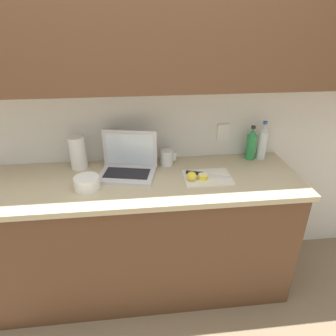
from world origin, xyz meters
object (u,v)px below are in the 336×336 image
(bottle_oil_tall, at_px, (262,142))
(paper_towel_roll, at_px, (78,153))
(lemon_half_cut, at_px, (203,177))
(bottle_green_soda, at_px, (251,144))
(laptop, at_px, (128,164))
(lemon_whole_beside, at_px, (192,176))
(cutting_board, at_px, (207,177))
(measuring_cup, at_px, (167,158))
(bowl_white, at_px, (87,183))
(knife, at_px, (200,174))

(bottle_oil_tall, bearing_deg, paper_towel_roll, -179.32)
(lemon_half_cut, bearing_deg, bottle_green_soda, 34.68)
(laptop, relative_size, lemon_whole_beside, 6.71)
(cutting_board, height_order, paper_towel_roll, paper_towel_roll)
(lemon_half_cut, bearing_deg, measuring_cup, 128.81)
(lemon_half_cut, xyz_separation_m, paper_towel_roll, (-0.79, 0.27, 0.09))
(measuring_cup, bearing_deg, laptop, -159.97)
(bottle_oil_tall, bearing_deg, bowl_white, -165.78)
(bottle_green_soda, distance_m, paper_towel_roll, 1.20)
(bottle_oil_tall, height_order, paper_towel_roll, bottle_oil_tall)
(measuring_cup, distance_m, paper_towel_roll, 0.60)
(cutting_board, height_order, bottle_oil_tall, bottle_oil_tall)
(cutting_board, xyz_separation_m, bowl_white, (-0.74, -0.05, 0.03))
(laptop, height_order, lemon_whole_beside, laptop)
(bowl_white, bearing_deg, lemon_half_cut, 1.78)
(paper_towel_roll, bearing_deg, cutting_board, -16.17)
(laptop, height_order, bottle_oil_tall, bottle_oil_tall)
(cutting_board, relative_size, bottle_oil_tall, 1.10)
(paper_towel_roll, bearing_deg, laptop, -18.50)
(cutting_board, xyz_separation_m, lemon_whole_beside, (-0.11, -0.03, 0.03))
(lemon_half_cut, bearing_deg, bottle_oil_tall, 29.96)
(bottle_green_soda, xyz_separation_m, measuring_cup, (-0.61, -0.03, -0.06))
(bowl_white, height_order, paper_towel_roll, paper_towel_roll)
(laptop, xyz_separation_m, lemon_half_cut, (0.46, -0.15, -0.04))
(laptop, xyz_separation_m, lemon_whole_beside, (0.39, -0.16, -0.03))
(knife, distance_m, paper_towel_roll, 0.82)
(lemon_half_cut, bearing_deg, paper_towel_roll, 161.54)
(bowl_white, xyz_separation_m, paper_towel_roll, (-0.09, 0.29, 0.07))
(bottle_green_soda, bearing_deg, bottle_oil_tall, -0.00)
(bottle_oil_tall, relative_size, bowl_white, 1.82)
(laptop, relative_size, measuring_cup, 3.62)
(cutting_board, xyz_separation_m, knife, (-0.04, 0.03, 0.01))
(bottle_oil_tall, xyz_separation_m, measuring_cup, (-0.69, -0.03, -0.08))
(lemon_whole_beside, xyz_separation_m, bottle_green_soda, (0.48, 0.29, 0.07))
(lemon_whole_beside, distance_m, measuring_cup, 0.29)
(cutting_board, relative_size, bowl_white, 2.00)
(knife, distance_m, lemon_whole_beside, 0.10)
(lemon_half_cut, bearing_deg, laptop, 161.57)
(laptop, bearing_deg, measuring_cup, 32.18)
(laptop, distance_m, bottle_green_soda, 0.88)
(knife, xyz_separation_m, paper_towel_roll, (-0.79, 0.21, 0.10))
(paper_towel_roll, bearing_deg, bowl_white, -73.19)
(bottle_green_soda, height_order, bottle_oil_tall, bottle_oil_tall)
(bottle_green_soda, bearing_deg, paper_towel_roll, -179.27)
(lemon_half_cut, height_order, lemon_whole_beside, lemon_whole_beside)
(cutting_board, distance_m, bowl_white, 0.75)
(laptop, bearing_deg, knife, 0.04)
(lemon_whole_beside, relative_size, bowl_white, 0.39)
(lemon_half_cut, height_order, bottle_green_soda, bottle_green_soda)
(knife, distance_m, bottle_oil_tall, 0.55)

